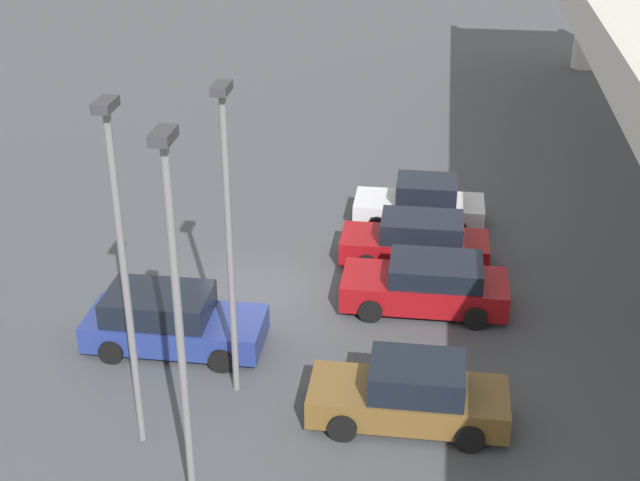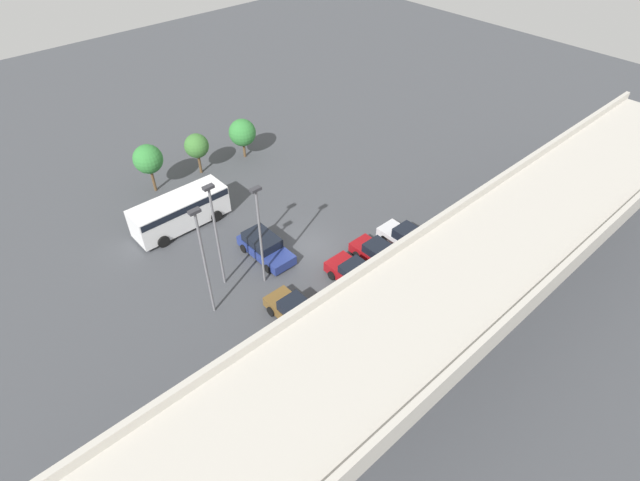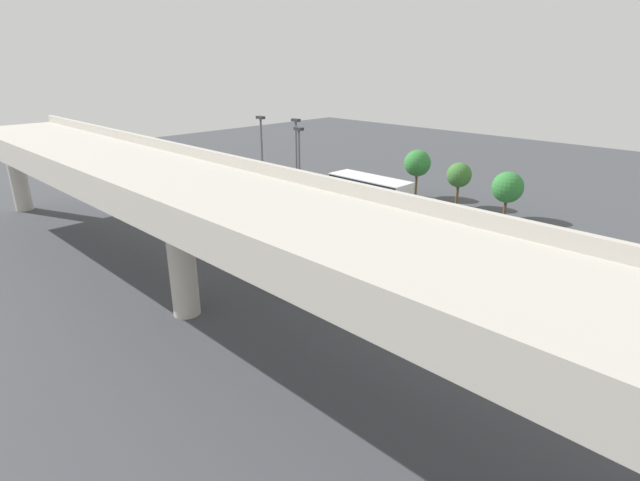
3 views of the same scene
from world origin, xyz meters
The scene contains 9 objects.
ground_plane centered at (0.00, 0.00, 0.00)m, with size 112.55×112.55×0.00m, color #424449.
parked_car_0 centered at (-5.43, 4.75, 0.74)m, with size 2.05×4.38×1.64m.
parked_car_1 centered at (-2.57, 4.71, 0.74)m, with size 2.02×4.59×1.57m.
parked_car_2 centered at (0.13, 5.11, 0.74)m, with size 2.19×4.69×1.52m.
parked_car_3 centered at (3.03, -1.59, 0.77)m, with size 2.22×4.71×1.61m.
parked_car_4 centered at (5.40, 4.86, 0.74)m, with size 2.05×4.64×1.62m.
lamp_post_near_aisle centered at (6.89, -1.18, 4.73)m, with size 0.70×0.35×8.09m.
lamp_post_mid_lot centered at (8.85, 0.55, 4.82)m, with size 0.70×0.35×8.26m.
lamp_post_by_overpass centered at (4.71, 0.55, 4.60)m, with size 0.70×0.35×7.82m.
Camera 1 is at (22.42, 5.02, 13.26)m, focal length 50.00 mm.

